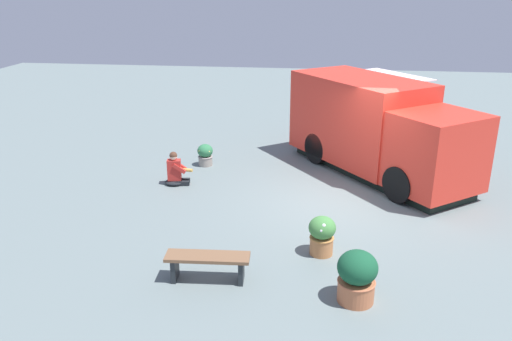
{
  "coord_description": "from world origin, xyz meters",
  "views": [
    {
      "loc": [
        -11.38,
        0.51,
        4.88
      ],
      "look_at": [
        -1.03,
        1.89,
        1.05
      ],
      "focal_mm": 35.96,
      "sensor_mm": 36.0,
      "label": 1
    }
  ],
  "objects_px": {
    "person_customer": "(176,172)",
    "planter_flowering_near": "(357,276)",
    "food_truck": "(376,130)",
    "planter_flowering_far": "(322,234)",
    "planter_flowering_side": "(205,154)",
    "plaza_bench": "(208,262)"
  },
  "relations": [
    {
      "from": "food_truck",
      "to": "planter_flowering_far",
      "type": "distance_m",
      "value": 4.98
    },
    {
      "from": "planter_flowering_near",
      "to": "food_truck",
      "type": "bearing_deg",
      "value": -7.14
    },
    {
      "from": "person_customer",
      "to": "planter_flowering_side",
      "type": "bearing_deg",
      "value": -15.6
    },
    {
      "from": "planter_flowering_side",
      "to": "plaza_bench",
      "type": "relative_size",
      "value": 0.42
    },
    {
      "from": "planter_flowering_far",
      "to": "person_customer",
      "type": "bearing_deg",
      "value": 50.03
    },
    {
      "from": "person_customer",
      "to": "plaza_bench",
      "type": "relative_size",
      "value": 0.59
    },
    {
      "from": "food_truck",
      "to": "person_customer",
      "type": "bearing_deg",
      "value": 107.26
    },
    {
      "from": "person_customer",
      "to": "planter_flowering_side",
      "type": "distance_m",
      "value": 1.58
    },
    {
      "from": "planter_flowering_far",
      "to": "planter_flowering_side",
      "type": "xyz_separation_m",
      "value": [
        4.67,
        3.33,
        -0.09
      ]
    },
    {
      "from": "person_customer",
      "to": "planter_flowering_near",
      "type": "xyz_separation_m",
      "value": [
        -4.63,
        -4.33,
        0.13
      ]
    },
    {
      "from": "planter_flowering_near",
      "to": "planter_flowering_side",
      "type": "relative_size",
      "value": 1.44
    },
    {
      "from": "person_customer",
      "to": "plaza_bench",
      "type": "distance_m",
      "value": 4.7
    },
    {
      "from": "person_customer",
      "to": "planter_flowering_far",
      "type": "height_order",
      "value": "person_customer"
    },
    {
      "from": "food_truck",
      "to": "plaza_bench",
      "type": "bearing_deg",
      "value": 150.96
    },
    {
      "from": "planter_flowering_near",
      "to": "plaza_bench",
      "type": "relative_size",
      "value": 0.61
    },
    {
      "from": "planter_flowering_near",
      "to": "plaza_bench",
      "type": "bearing_deg",
      "value": 83.54
    },
    {
      "from": "planter_flowering_near",
      "to": "planter_flowering_side",
      "type": "distance_m",
      "value": 7.28
    },
    {
      "from": "person_customer",
      "to": "planter_flowering_near",
      "type": "bearing_deg",
      "value": -136.92
    },
    {
      "from": "food_truck",
      "to": "planter_flowering_far",
      "type": "bearing_deg",
      "value": 164.06
    },
    {
      "from": "planter_flowering_side",
      "to": "planter_flowering_far",
      "type": "bearing_deg",
      "value": -144.52
    },
    {
      "from": "food_truck",
      "to": "planter_flowering_far",
      "type": "relative_size",
      "value": 7.24
    },
    {
      "from": "plaza_bench",
      "to": "planter_flowering_side",
      "type": "bearing_deg",
      "value": 13.31
    }
  ]
}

